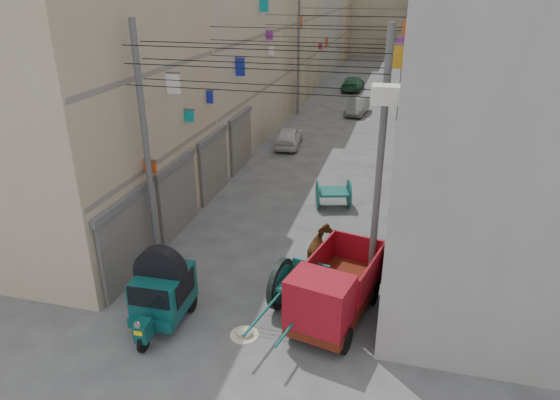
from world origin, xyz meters
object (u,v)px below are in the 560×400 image
(tonga_cart, at_px, (303,289))
(distant_car_white, at_px, (289,137))
(distant_car_grey, at_px, (357,106))
(mini_truck, at_px, (331,297))
(distant_car_green, at_px, (353,83))
(horse, at_px, (320,251))
(auto_rickshaw, at_px, (162,289))
(feed_sack, at_px, (244,331))
(second_cart, at_px, (333,193))

(tonga_cart, xyz_separation_m, distant_car_white, (-4.17, 15.61, -0.23))
(tonga_cart, bearing_deg, distant_car_grey, 104.53)
(mini_truck, height_order, distant_car_green, mini_truck)
(horse, bearing_deg, tonga_cart, 86.38)
(mini_truck, relative_size, distant_car_grey, 1.13)
(auto_rickshaw, bearing_deg, feed_sack, -2.88)
(mini_truck, distance_m, distant_car_white, 16.86)
(distant_car_white, bearing_deg, second_cart, 110.28)
(mini_truck, relative_size, distant_car_green, 0.95)
(auto_rickshaw, xyz_separation_m, feed_sack, (2.39, -0.05, -0.94))
(horse, bearing_deg, mini_truck, 103.13)
(tonga_cart, height_order, distant_car_green, tonga_cart)
(tonga_cart, distance_m, distant_car_green, 33.38)
(mini_truck, bearing_deg, second_cart, 110.99)
(distant_car_green, bearing_deg, mini_truck, 97.02)
(horse, bearing_deg, distant_car_grey, -89.61)
(feed_sack, xyz_separation_m, distant_car_green, (-1.19, 34.70, 0.48))
(distant_car_white, xyz_separation_m, distant_car_grey, (3.01, 8.87, -0.00))
(feed_sack, height_order, distant_car_white, distant_car_white)
(auto_rickshaw, height_order, horse, auto_rickshaw)
(distant_car_grey, bearing_deg, auto_rickshaw, -90.15)
(feed_sack, relative_size, horse, 0.30)
(second_cart, bearing_deg, auto_rickshaw, -126.55)
(distant_car_grey, height_order, distant_car_green, distant_car_green)
(horse, bearing_deg, distant_car_green, -87.98)
(auto_rickshaw, bearing_deg, tonga_cart, 18.51)
(mini_truck, height_order, distant_car_white, mini_truck)
(second_cart, xyz_separation_m, distant_car_white, (-3.87, 8.00, -0.08))
(feed_sack, height_order, distant_car_grey, distant_car_grey)
(distant_car_white, xyz_separation_m, distant_car_green, (1.65, 17.67, 0.02))
(horse, bearing_deg, auto_rickshaw, 43.11)
(auto_rickshaw, relative_size, tonga_cart, 0.71)
(auto_rickshaw, bearing_deg, second_cart, 67.56)
(distant_car_white, bearing_deg, feed_sack, 93.94)
(mini_truck, distance_m, distant_car_grey, 25.04)
(mini_truck, bearing_deg, auto_rickshaw, -156.46)
(tonga_cart, xyz_separation_m, distant_car_green, (-2.52, 33.28, -0.20))
(horse, bearing_deg, feed_sack, 68.05)
(feed_sack, bearing_deg, distant_car_grey, 89.62)
(second_cart, relative_size, distant_car_white, 0.50)
(auto_rickshaw, distance_m, feed_sack, 2.57)
(distant_car_grey, bearing_deg, second_cart, -81.57)
(tonga_cart, relative_size, feed_sack, 7.28)
(horse, xyz_separation_m, distant_car_grey, (-1.20, 21.97, -0.12))
(auto_rickshaw, height_order, distant_car_green, auto_rickshaw)
(mini_truck, relative_size, second_cart, 2.33)
(distant_car_grey, bearing_deg, mini_truck, -79.80)
(feed_sack, distance_m, distant_car_white, 17.26)
(auto_rickshaw, distance_m, tonga_cart, 3.97)
(second_cart, xyz_separation_m, distant_car_green, (-2.22, 25.67, -0.06))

